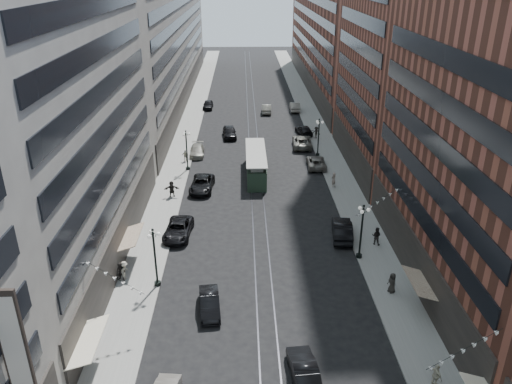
{
  "coord_description": "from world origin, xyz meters",
  "views": [
    {
      "loc": [
        -1.68,
        -8.24,
        25.26
      ],
      "look_at": [
        -0.44,
        36.53,
        5.0
      ],
      "focal_mm": 35.0,
      "sensor_mm": 36.0,
      "label": 1
    }
  ],
  "objects": [
    {
      "name": "ground",
      "position": [
        0.0,
        60.0,
        0.0
      ],
      "size": [
        220.0,
        220.0,
        0.0
      ],
      "primitive_type": "plane",
      "color": "black",
      "rests_on": "ground"
    },
    {
      "name": "sidewalk_west",
      "position": [
        -11.0,
        70.0,
        0.07
      ],
      "size": [
        4.0,
        180.0,
        0.15
      ],
      "primitive_type": "cube",
      "color": "gray",
      "rests_on": "ground"
    },
    {
      "name": "sidewalk_east",
      "position": [
        11.0,
        70.0,
        0.07
      ],
      "size": [
        4.0,
        180.0,
        0.15
      ],
      "primitive_type": "cube",
      "color": "gray",
      "rests_on": "ground"
    },
    {
      "name": "rail_west",
      "position": [
        -0.7,
        70.0,
        0.01
      ],
      "size": [
        0.12,
        180.0,
        0.02
      ],
      "primitive_type": "cube",
      "color": "#2D2D33",
      "rests_on": "ground"
    },
    {
      "name": "rail_east",
      "position": [
        0.7,
        70.0,
        0.01
      ],
      "size": [
        0.12,
        180.0,
        0.02
      ],
      "primitive_type": "cube",
      "color": "#2D2D33",
      "rests_on": "ground"
    },
    {
      "name": "building_west_mid",
      "position": [
        -17.0,
        33.0,
        14.0
      ],
      "size": [
        8.0,
        36.0,
        28.0
      ],
      "primitive_type": "cube",
      "color": "#9A9589",
      "rests_on": "ground"
    },
    {
      "name": "building_west_far",
      "position": [
        -17.0,
        96.0,
        13.0
      ],
      "size": [
        8.0,
        90.0,
        26.0
      ],
      "primitive_type": "cube",
      "color": "#9A9589",
      "rests_on": "ground"
    },
    {
      "name": "building_east_mid",
      "position": [
        17.0,
        28.0,
        12.0
      ],
      "size": [
        8.0,
        30.0,
        24.0
      ],
      "primitive_type": "cube",
      "color": "brown",
      "rests_on": "ground"
    },
    {
      "name": "building_east_tower",
      "position": [
        17.0,
        56.0,
        21.0
      ],
      "size": [
        8.0,
        26.0,
        42.0
      ],
      "primitive_type": "cube",
      "color": "brown",
      "rests_on": "ground"
    },
    {
      "name": "building_east_far",
      "position": [
        17.0,
        105.0,
        12.0
      ],
      "size": [
        8.0,
        72.0,
        24.0
      ],
      "primitive_type": "cube",
      "color": "brown",
      "rests_on": "ground"
    },
    {
      "name": "lamppost_sw_far",
      "position": [
        -9.2,
        28.0,
        3.1
      ],
      "size": [
        1.03,
        1.14,
        5.52
      ],
      "color": "black",
      "rests_on": "sidewalk_west"
    },
    {
      "name": "lamppost_sw_mid",
      "position": [
        -9.2,
        55.0,
        3.1
      ],
      "size": [
        1.03,
        1.14,
        5.52
      ],
      "color": "black",
      "rests_on": "sidewalk_west"
    },
    {
      "name": "lamppost_se_far",
      "position": [
        9.2,
        32.0,
        3.1
      ],
      "size": [
        1.03,
        1.14,
        5.52
      ],
      "color": "black",
      "rests_on": "sidewalk_east"
    },
    {
      "name": "lamppost_se_mid",
      "position": [
        9.2,
        60.0,
        3.1
      ],
      "size": [
        1.03,
        1.14,
        5.52
      ],
      "color": "black",
      "rests_on": "sidewalk_east"
    },
    {
      "name": "streetcar",
      "position": [
        0.0,
        53.15,
        1.49
      ],
      "size": [
        2.58,
        11.66,
        3.23
      ],
      "color": "#213425",
      "rests_on": "ground"
    },
    {
      "name": "car_2",
      "position": [
        -8.4,
        36.82,
        0.77
      ],
      "size": [
        2.94,
        5.7,
        1.54
      ],
      "primitive_type": "imported",
      "rotation": [
        0.0,
        0.0,
        -0.07
      ],
      "color": "black",
      "rests_on": "ground"
    },
    {
      "name": "car_5",
      "position": [
        -4.5,
        24.47,
        0.73
      ],
      "size": [
        2.02,
        4.6,
        1.47
      ],
      "primitive_type": "imported",
      "rotation": [
        0.0,
        0.0,
        0.11
      ],
      "color": "black",
      "rests_on": "ground"
    },
    {
      "name": "pedestrian_2",
      "position": [
        -12.43,
        28.74,
        1.03
      ],
      "size": [
        0.95,
        0.71,
        1.75
      ],
      "primitive_type": "imported",
      "rotation": [
        0.0,
        0.0,
        -0.31
      ],
      "color": "black",
      "rests_on": "sidewalk_west"
    },
    {
      "name": "pedestrian_4",
      "position": [
        10.7,
        16.0,
        1.03
      ],
      "size": [
        0.8,
        1.13,
        1.76
      ],
      "primitive_type": "imported",
      "rotation": [
        0.0,
        0.0,
        1.93
      ],
      "color": "#BAB49A",
      "rests_on": "sidewalk_east"
    },
    {
      "name": "car_7",
      "position": [
        -6.8,
        48.37,
        0.81
      ],
      "size": [
        3.07,
        5.97,
        1.61
      ],
      "primitive_type": "imported",
      "rotation": [
        0.0,
        0.0,
        -0.07
      ],
      "color": "black",
      "rests_on": "ground"
    },
    {
      "name": "car_8",
      "position": [
        -8.4,
        60.9,
        0.72
      ],
      "size": [
        2.17,
        5.03,
        1.44
      ],
      "primitive_type": "imported",
      "rotation": [
        0.0,
        0.0,
        0.03
      ],
      "color": "gray",
      "rests_on": "ground"
    },
    {
      "name": "car_9",
      "position": [
        -8.4,
        87.37,
        0.79
      ],
      "size": [
        1.97,
        4.66,
        1.57
      ],
      "primitive_type": "imported",
      "rotation": [
        0.0,
        0.0,
        -0.03
      ],
      "color": "black",
      "rests_on": "ground"
    },
    {
      "name": "car_10",
      "position": [
        8.32,
        36.08,
        0.89
      ],
      "size": [
        2.51,
        5.57,
        1.77
      ],
      "primitive_type": "imported",
      "rotation": [
        0.0,
        0.0,
        3.02
      ],
      "color": "black",
      "rests_on": "ground"
    },
    {
      "name": "car_11",
      "position": [
        8.4,
        55.69,
        0.74
      ],
      "size": [
        2.67,
        5.41,
        1.48
      ],
      "primitive_type": "imported",
      "rotation": [
        0.0,
        0.0,
        3.1
      ],
      "color": "#68645C",
      "rests_on": "ground"
    },
    {
      "name": "car_12",
      "position": [
        8.4,
        70.41,
        0.75
      ],
      "size": [
        2.77,
        5.4,
        1.5
      ],
      "primitive_type": "imported",
      "rotation": [
        0.0,
        0.0,
        3.27
      ],
      "color": "black",
      "rests_on": "ground"
    },
    {
      "name": "car_13",
      "position": [
        -3.83,
        69.25,
        0.88
      ],
      "size": [
        2.54,
        5.36,
        1.77
      ],
      "primitive_type": "imported",
      "rotation": [
        0.0,
        0.0,
        0.09
      ],
      "color": "black",
      "rests_on": "ground"
    },
    {
      "name": "car_14",
      "position": [
        2.88,
        84.04,
        0.81
      ],
      "size": [
        1.97,
        5.02,
        1.63
      ],
      "primitive_type": "imported",
      "rotation": [
        0.0,
        0.0,
        3.09
      ],
      "color": "slate",
      "rests_on": "ground"
    },
    {
      "name": "pedestrian_5",
      "position": [
        -10.24,
        46.3,
        1.11
      ],
      "size": [
        1.84,
        0.74,
        1.93
      ],
      "primitive_type": "imported",
      "rotation": [
        0.0,
        0.0,
        0.13
      ],
      "color": "black",
      "rests_on": "sidewalk_west"
    },
    {
      "name": "pedestrian_6",
      "position": [
        -9.81,
        58.17,
        0.98
      ],
      "size": [
        0.97,
        0.44,
        1.66
      ],
      "primitive_type": "imported",
      "rotation": [
        0.0,
        0.0,
        3.14
      ],
      "color": "#A49E87",
      "rests_on": "sidewalk_west"
    },
    {
      "name": "pedestrian_7",
      "position": [
        11.37,
        34.35,
        1.08
      ],
      "size": [
        1.03,
        0.86,
        1.87
      ],
      "primitive_type": "imported",
      "rotation": [
        0.0,
        0.0,
        2.67
      ],
      "color": "black",
      "rests_on": "sidewalk_east"
    },
    {
      "name": "pedestrian_8",
      "position": [
        9.56,
        48.59,
        1.11
      ],
      "size": [
        0.83,
        0.8,
        1.92
      ],
      "primitive_type": "imported",
      "rotation": [
        0.0,
        0.0,
        3.83
      ],
      "color": "gray",
      "rests_on": "sidewalk_east"
    },
    {
      "name": "pedestrian_9",
      "position": [
        10.07,
        67.99,
        1.1
      ],
      "size": [
        1.33,
        0.83,
        1.91
      ],
      "primitive_type": "imported",
      "rotation": [
        0.0,
        0.0,
        -0.28
      ],
      "color": "black",
      "rests_on": "sidewalk_east"
    },
    {
      "name": "car_extra_0",
      "position": [
        7.39,
        64.29,
        0.85
      ],
      "size": [
        3.24,
        6.32,
        1.71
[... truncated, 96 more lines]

